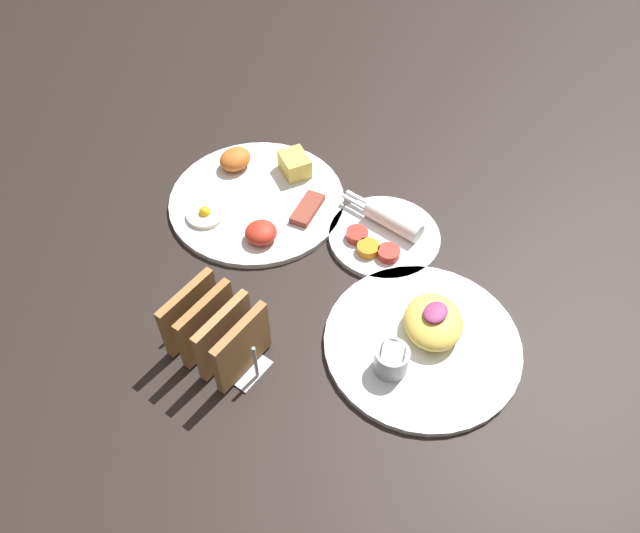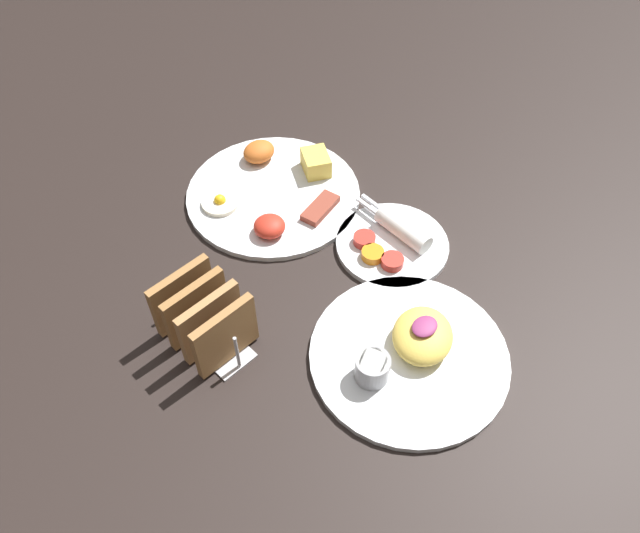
% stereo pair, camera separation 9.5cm
% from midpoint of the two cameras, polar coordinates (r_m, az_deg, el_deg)
% --- Properties ---
extents(ground_plane, '(3.00, 3.00, 0.00)m').
position_cam_midpoint_polar(ground_plane, '(0.97, -1.52, -1.79)').
color(ground_plane, black).
extents(plate_breakfast, '(0.30, 0.30, 0.05)m').
position_cam_midpoint_polar(plate_breakfast, '(1.09, -8.21, 6.21)').
color(plate_breakfast, white).
rests_on(plate_breakfast, ground_plane).
extents(plate_condiments, '(0.18, 0.19, 0.04)m').
position_cam_midpoint_polar(plate_condiments, '(1.02, 3.28, 2.82)').
color(plate_condiments, white).
rests_on(plate_condiments, ground_plane).
extents(plate_foreground, '(0.28, 0.28, 0.06)m').
position_cam_midpoint_polar(plate_foreground, '(0.89, 6.39, -6.76)').
color(plate_foreground, white).
rests_on(plate_foreground, ground_plane).
extents(toast_rack, '(0.10, 0.15, 0.10)m').
position_cam_midpoint_polar(toast_rack, '(0.87, -12.60, -6.06)').
color(toast_rack, '#B7B7BC').
rests_on(toast_rack, ground_plane).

